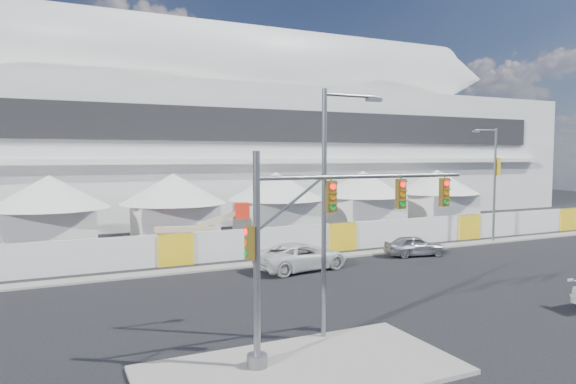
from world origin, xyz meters
name	(u,v)px	position (x,y,z in m)	size (l,w,h in m)	color
ground	(398,319)	(0.00, 0.00, 0.00)	(160.00, 160.00, 0.00)	black
median_island	(301,370)	(-6.00, -3.00, 0.07)	(10.00, 5.00, 0.15)	gray
far_curb	(505,240)	(20.00, 12.50, 0.06)	(80.00, 1.20, 0.12)	gray
stadium	(246,134)	(8.71, 41.50, 9.45)	(80.00, 24.80, 21.98)	silver
tent_row	(227,199)	(0.50, 24.00, 3.15)	(53.40, 8.40, 5.40)	white
hoarding_fence	(342,237)	(6.00, 14.50, 1.00)	(70.00, 0.25, 2.00)	silver
scaffold_tower	(506,162)	(46.00, 36.00, 6.00)	(4.40, 4.40, 12.00)	#595B60
sedan_silver	(415,246)	(9.44, 10.61, 0.70)	(4.13, 1.66, 1.41)	#9D9DA2
pickup_curb	(301,256)	(0.55, 10.08, 0.81)	(5.82, 2.69, 1.62)	silver
lot_car_a	(457,225)	(19.75, 17.54, 0.71)	(4.30, 1.50, 1.42)	white
lot_car_b	(473,222)	(22.31, 18.23, 0.71)	(4.15, 1.67, 1.41)	black
traffic_mast	(310,244)	(-5.35, -2.34, 3.92)	(8.45, 0.66, 6.79)	gray
streetlight_median	(330,196)	(-3.75, -0.80, 5.34)	(2.50, 0.25, 9.04)	gray
streetlight_curb	(493,176)	(18.49, 12.50, 5.21)	(2.66, 0.60, 8.97)	slate
boom_lift	(177,245)	(-5.58, 16.03, 0.99)	(7.48, 2.45, 3.70)	red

